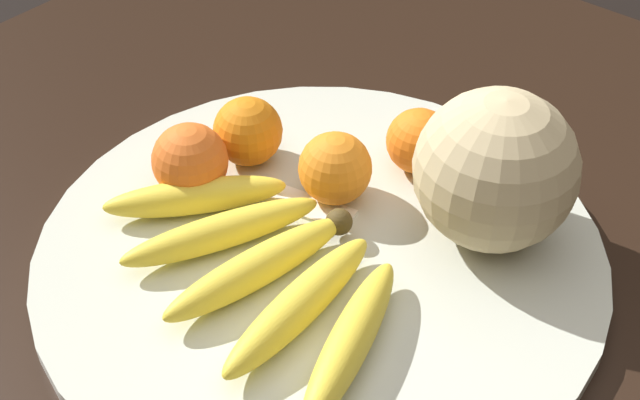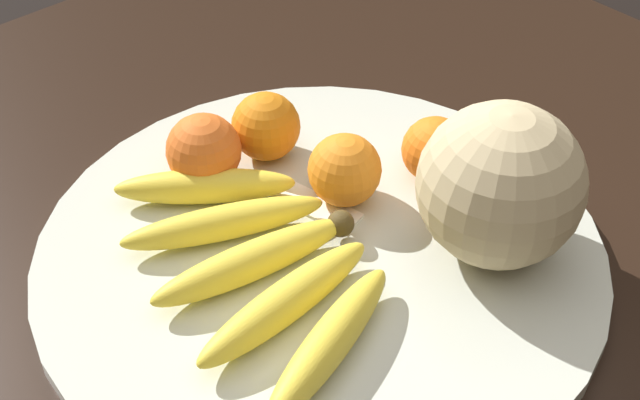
% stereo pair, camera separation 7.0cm
% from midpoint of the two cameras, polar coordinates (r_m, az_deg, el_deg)
% --- Properties ---
extents(kitchen_table, '(1.22, 1.03, 0.74)m').
position_cam_midpoint_polar(kitchen_table, '(0.80, 2.79, -10.25)').
color(kitchen_table, black).
rests_on(kitchen_table, ground_plane).
extents(fruit_bowl, '(0.47, 0.47, 0.02)m').
position_cam_midpoint_polar(fruit_bowl, '(0.74, -2.71, -3.46)').
color(fruit_bowl, beige).
rests_on(fruit_bowl, kitchen_table).
extents(melon, '(0.13, 0.13, 0.13)m').
position_cam_midpoint_polar(melon, '(0.71, 8.43, 1.80)').
color(melon, '#C6B284').
rests_on(melon, fruit_bowl).
extents(banana_bunch, '(0.30, 0.19, 0.03)m').
position_cam_midpoint_polar(banana_bunch, '(0.70, -6.47, -4.35)').
color(banana_bunch, '#473819').
rests_on(banana_bunch, fruit_bowl).
extents(orange_front_left, '(0.06, 0.06, 0.06)m').
position_cam_midpoint_polar(orange_front_left, '(0.79, 3.86, 3.69)').
color(orange_front_left, orange).
rests_on(orange_front_left, fruit_bowl).
extents(orange_front_right, '(0.07, 0.07, 0.07)m').
position_cam_midpoint_polar(orange_front_right, '(0.78, -10.88, 2.39)').
color(orange_front_right, orange).
rests_on(orange_front_right, fruit_bowl).
extents(orange_mid_center, '(0.06, 0.06, 0.06)m').
position_cam_midpoint_polar(orange_mid_center, '(0.76, -1.67, 1.93)').
color(orange_mid_center, orange).
rests_on(orange_mid_center, fruit_bowl).
extents(orange_back_left, '(0.06, 0.06, 0.06)m').
position_cam_midpoint_polar(orange_back_left, '(0.81, -7.13, 4.29)').
color(orange_back_left, orange).
rests_on(orange_back_left, fruit_bowl).
extents(produce_tag, '(0.10, 0.05, 0.00)m').
position_cam_midpoint_polar(produce_tag, '(0.77, -3.80, -0.39)').
color(produce_tag, white).
rests_on(produce_tag, fruit_bowl).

